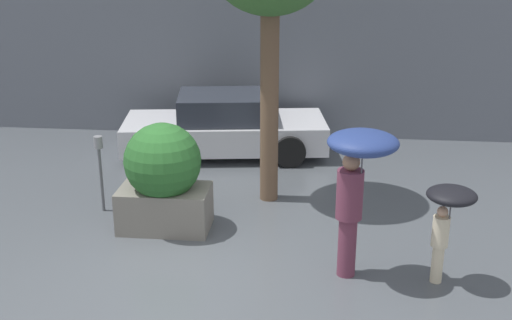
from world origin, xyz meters
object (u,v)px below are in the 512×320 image
object	(u,v)px
planter_box	(163,176)
person_child	(448,210)
parked_car_near	(225,127)
parking_meter	(99,158)
person_adult	(358,169)

from	to	relation	value
planter_box	person_child	xyz separation A→B (m)	(4.01, -1.29, 0.19)
planter_box	parked_car_near	world-z (taller)	planter_box
planter_box	parked_car_near	xyz separation A→B (m)	(0.38, 3.73, -0.28)
parking_meter	parked_car_near	bearing A→B (deg)	63.55
planter_box	person_child	bearing A→B (deg)	-17.87
person_child	parked_car_near	xyz separation A→B (m)	(-3.63, 5.03, -0.47)
planter_box	parked_car_near	size ratio (longest dim) A/B	0.39
planter_box	person_adult	distance (m)	3.18
person_child	parked_car_near	bearing A→B (deg)	162.05
person_adult	person_child	bearing A→B (deg)	33.63
planter_box	person_adult	world-z (taller)	person_adult
person_child	person_adult	bearing A→B (deg)	-146.36
planter_box	person_adult	xyz separation A→B (m)	(2.85, -1.24, 0.68)
person_child	parking_meter	xyz separation A→B (m)	(-5.21, 1.85, -0.13)
parking_meter	planter_box	bearing A→B (deg)	-25.16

